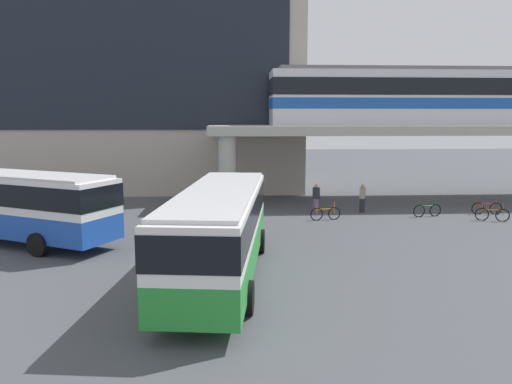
{
  "coord_description": "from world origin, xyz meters",
  "views": [
    {
      "loc": [
        1.09,
        -18.19,
        5.66
      ],
      "look_at": [
        2.39,
        4.6,
        2.2
      ],
      "focal_mm": 34.41,
      "sensor_mm": 36.0,
      "label": 1
    }
  ],
  "objects_px": {
    "pedestrian_by_bike_rack": "(362,199)",
    "pedestrian_near_building": "(316,199)",
    "train": "(458,96)",
    "bicycle_green": "(427,210)",
    "pedestrian_walking_across": "(114,200)",
    "bicycle_brown": "(492,215)",
    "bicycle_red": "(487,208)",
    "bus_main": "(220,224)",
    "bus_secondary": "(9,199)",
    "bicycle_orange": "(325,214)",
    "station_building": "(142,79)"
  },
  "relations": [
    {
      "from": "bus_secondary",
      "to": "bicycle_red",
      "type": "height_order",
      "value": "bus_secondary"
    },
    {
      "from": "bus_main",
      "to": "bicycle_green",
      "type": "height_order",
      "value": "bus_main"
    },
    {
      "from": "pedestrian_near_building",
      "to": "train",
      "type": "bearing_deg",
      "value": 22.97
    },
    {
      "from": "bus_main",
      "to": "bicycle_red",
      "type": "distance_m",
      "value": 19.09
    },
    {
      "from": "bus_secondary",
      "to": "pedestrian_near_building",
      "type": "xyz_separation_m",
      "value": [
        15.24,
        6.05,
        -1.14
      ]
    },
    {
      "from": "bus_main",
      "to": "bicycle_green",
      "type": "relative_size",
      "value": 6.36
    },
    {
      "from": "train",
      "to": "bicycle_orange",
      "type": "height_order",
      "value": "train"
    },
    {
      "from": "bicycle_orange",
      "to": "pedestrian_near_building",
      "type": "distance_m",
      "value": 2.07
    },
    {
      "from": "station_building",
      "to": "bicycle_green",
      "type": "xyz_separation_m",
      "value": [
        18.74,
        -15.54,
        -8.59
      ]
    },
    {
      "from": "train",
      "to": "bicycle_red",
      "type": "xyz_separation_m",
      "value": [
        -0.36,
        -5.37,
        -6.77
      ]
    },
    {
      "from": "bicycle_red",
      "to": "pedestrian_walking_across",
      "type": "height_order",
      "value": "pedestrian_walking_across"
    },
    {
      "from": "pedestrian_by_bike_rack",
      "to": "pedestrian_near_building",
      "type": "distance_m",
      "value": 2.84
    },
    {
      "from": "station_building",
      "to": "pedestrian_near_building",
      "type": "height_order",
      "value": "station_building"
    },
    {
      "from": "train",
      "to": "bicycle_brown",
      "type": "xyz_separation_m",
      "value": [
        -1.05,
        -7.21,
        -6.77
      ]
    },
    {
      "from": "station_building",
      "to": "bicycle_brown",
      "type": "xyz_separation_m",
      "value": [
        21.84,
        -16.95,
        -8.59
      ]
    },
    {
      "from": "pedestrian_near_building",
      "to": "pedestrian_by_bike_rack",
      "type": "bearing_deg",
      "value": 2.37
    },
    {
      "from": "bus_secondary",
      "to": "pedestrian_near_building",
      "type": "relative_size",
      "value": 6.14
    },
    {
      "from": "train",
      "to": "bicycle_green",
      "type": "height_order",
      "value": "train"
    },
    {
      "from": "pedestrian_by_bike_rack",
      "to": "bus_secondary",
      "type": "bearing_deg",
      "value": -161.16
    },
    {
      "from": "bicycle_green",
      "to": "pedestrian_by_bike_rack",
      "type": "relative_size",
      "value": 1.02
    },
    {
      "from": "bicycle_orange",
      "to": "station_building",
      "type": "bearing_deg",
      "value": 128.1
    },
    {
      "from": "train",
      "to": "bus_main",
      "type": "bearing_deg",
      "value": -134.42
    },
    {
      "from": "train",
      "to": "pedestrian_walking_across",
      "type": "relative_size",
      "value": 15.52
    },
    {
      "from": "train",
      "to": "bicycle_red",
      "type": "distance_m",
      "value": 8.65
    },
    {
      "from": "bicycle_brown",
      "to": "pedestrian_by_bike_rack",
      "type": "distance_m",
      "value": 7.15
    },
    {
      "from": "station_building",
      "to": "train",
      "type": "relative_size",
      "value": 1.01
    },
    {
      "from": "bicycle_brown",
      "to": "bicycle_green",
      "type": "bearing_deg",
      "value": 155.58
    },
    {
      "from": "bus_main",
      "to": "bicycle_orange",
      "type": "height_order",
      "value": "bus_main"
    },
    {
      "from": "bus_main",
      "to": "bicycle_red",
      "type": "xyz_separation_m",
      "value": [
        15.58,
        10.91,
        -1.63
      ]
    },
    {
      "from": "pedestrian_walking_across",
      "to": "pedestrian_near_building",
      "type": "relative_size",
      "value": 0.92
    },
    {
      "from": "bus_main",
      "to": "pedestrian_walking_across",
      "type": "distance_m",
      "value": 14.41
    },
    {
      "from": "train",
      "to": "bus_main",
      "type": "height_order",
      "value": "train"
    },
    {
      "from": "bus_main",
      "to": "bus_secondary",
      "type": "relative_size",
      "value": 1.03
    },
    {
      "from": "bicycle_red",
      "to": "pedestrian_walking_across",
      "type": "distance_m",
      "value": 22.28
    },
    {
      "from": "bicycle_brown",
      "to": "pedestrian_walking_across",
      "type": "distance_m",
      "value": 21.83
    },
    {
      "from": "bus_main",
      "to": "bicycle_brown",
      "type": "relative_size",
      "value": 6.61
    },
    {
      "from": "bicycle_red",
      "to": "bicycle_brown",
      "type": "bearing_deg",
      "value": -110.35
    },
    {
      "from": "train",
      "to": "pedestrian_by_bike_rack",
      "type": "height_order",
      "value": "train"
    },
    {
      "from": "pedestrian_by_bike_rack",
      "to": "pedestrian_near_building",
      "type": "bearing_deg",
      "value": -177.63
    },
    {
      "from": "bicycle_brown",
      "to": "pedestrian_by_bike_rack",
      "type": "relative_size",
      "value": 0.98
    },
    {
      "from": "bicycle_green",
      "to": "bicycle_red",
      "type": "bearing_deg",
      "value": 6.59
    },
    {
      "from": "bicycle_orange",
      "to": "pedestrian_by_bike_rack",
      "type": "relative_size",
      "value": 1.02
    },
    {
      "from": "bicycle_red",
      "to": "bus_main",
      "type": "bearing_deg",
      "value": -145.01
    },
    {
      "from": "pedestrian_by_bike_rack",
      "to": "train",
      "type": "bearing_deg",
      "value": 29.57
    },
    {
      "from": "pedestrian_walking_across",
      "to": "pedestrian_by_bike_rack",
      "type": "bearing_deg",
      "value": -2.92
    },
    {
      "from": "train",
      "to": "bicycle_orange",
      "type": "xyz_separation_m",
      "value": [
        -10.22,
        -6.42,
        -6.77
      ]
    },
    {
      "from": "bus_main",
      "to": "bus_secondary",
      "type": "bearing_deg",
      "value": 149.06
    },
    {
      "from": "bus_main",
      "to": "bicycle_red",
      "type": "relative_size",
      "value": 6.3
    },
    {
      "from": "bus_main",
      "to": "bicycle_red",
      "type": "height_order",
      "value": "bus_main"
    },
    {
      "from": "train",
      "to": "bicycle_green",
      "type": "bearing_deg",
      "value": -125.56
    }
  ]
}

